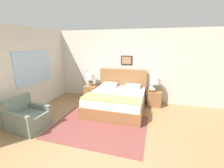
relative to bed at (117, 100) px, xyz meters
The scene contains 13 objects.
ground_plane 2.21m from the bed, 88.76° to the right, with size 16.00×16.00×0.00m, color #99754C.
wall_back 1.42m from the bed, 87.33° to the left, with size 7.64×0.09×2.60m.
wall_left 2.85m from the bed, 167.06° to the right, with size 0.08×5.57×2.60m.
area_rug_main 1.24m from the bed, 98.27° to the right, with size 2.44×1.85×0.01m.
bed is the anchor object (origin of this frame).
armchair 2.58m from the bed, 137.14° to the right, with size 0.84×0.79×0.82m.
nightstand_near_window 1.37m from the bed, 150.22° to the left, with size 0.46×0.54×0.54m.
nightstand_by_door 1.37m from the bed, 29.78° to the left, with size 0.46×0.54×0.54m.
table_lamp_near_window 1.48m from the bed, 151.04° to the left, with size 0.32×0.32×0.47m.
table_lamp_by_door 1.47m from the bed, 29.22° to the left, with size 0.32×0.32×0.47m.
book_thick_bottom 1.28m from the bed, 30.05° to the left, with size 0.18×0.23×0.03m.
book_hardcover_middle 1.29m from the bed, 30.05° to the left, with size 0.23×0.29×0.03m.
book_novel_upper 1.29m from the bed, 30.05° to the left, with size 0.20×0.28×0.04m.
Camera 1 is at (1.08, -2.29, 2.12)m, focal length 24.00 mm.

